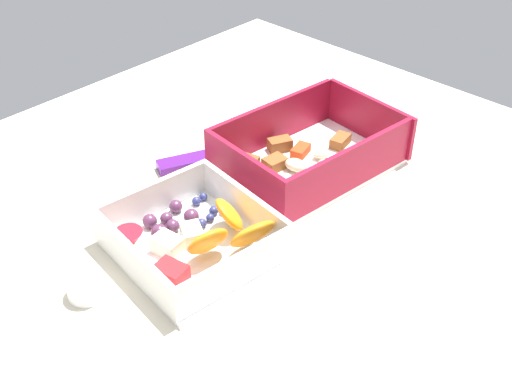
# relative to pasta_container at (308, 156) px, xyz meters

# --- Properties ---
(table_surface) EXTENTS (0.80, 0.80, 0.02)m
(table_surface) POSITION_rel_pasta_container_xyz_m (-0.08, -0.01, -0.03)
(table_surface) COLOR beige
(table_surface) RESTS_ON ground
(pasta_container) EXTENTS (0.22, 0.16, 0.06)m
(pasta_container) POSITION_rel_pasta_container_xyz_m (0.00, 0.00, 0.00)
(pasta_container) COLOR white
(pasta_container) RESTS_ON table_surface
(fruit_bowl) EXTENTS (0.16, 0.17, 0.06)m
(fruit_bowl) POSITION_rel_pasta_container_xyz_m (-0.20, -0.01, -0.00)
(fruit_bowl) COLOR white
(fruit_bowl) RESTS_ON table_surface
(candy_bar) EXTENTS (0.07, 0.05, 0.01)m
(candy_bar) POSITION_rel_pasta_container_xyz_m (-0.10, 0.11, -0.01)
(candy_bar) COLOR #51197A
(candy_bar) RESTS_ON table_surface
(paper_cup_liner) EXTENTS (0.04, 0.04, 0.02)m
(paper_cup_liner) POSITION_rel_pasta_container_xyz_m (-0.31, 0.02, -0.01)
(paper_cup_liner) COLOR white
(paper_cup_liner) RESTS_ON table_surface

